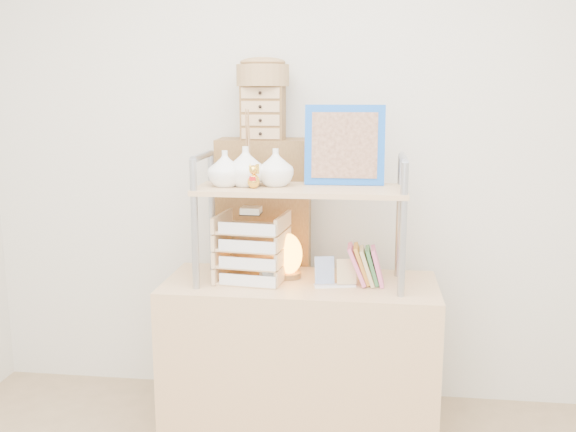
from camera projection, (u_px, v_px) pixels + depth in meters
name	position (u px, v px, depth m)	size (l,w,h in m)	color
room_shell	(272.00, 50.00, 1.86)	(3.42, 3.41, 2.61)	silver
desk	(300.00, 361.00, 2.90)	(1.20, 0.50, 0.75)	tan
cabinet	(265.00, 273.00, 3.23)	(0.45, 0.24, 1.35)	brown
hutch	(285.00, 182.00, 2.76)	(0.90, 0.34, 0.77)	#999DA7
letter_tray	(252.00, 251.00, 2.82)	(0.30, 0.28, 0.33)	#D8B381
salt_lamp	(289.00, 255.00, 2.88)	(0.13, 0.12, 0.20)	brown
desk_clock	(270.00, 272.00, 2.76)	(0.09, 0.04, 0.12)	tan
postcard_stand	(335.00, 278.00, 2.76)	(0.19, 0.09, 0.13)	white
drawer_chest	(263.00, 113.00, 3.05)	(0.20, 0.16, 0.25)	brown
woven_basket	(263.00, 75.00, 3.02)	(0.25, 0.25, 0.10)	#966A44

